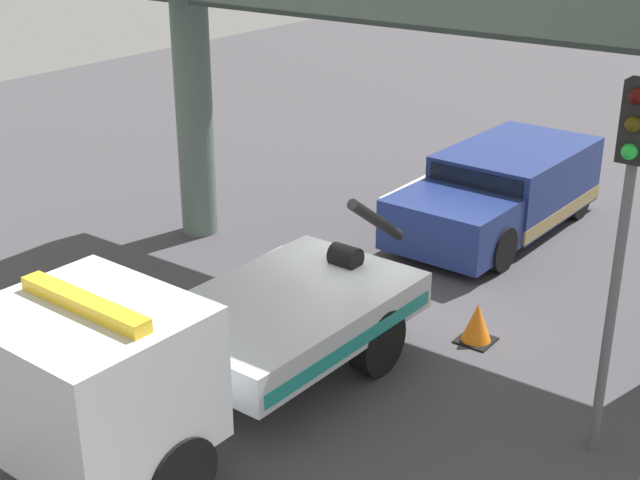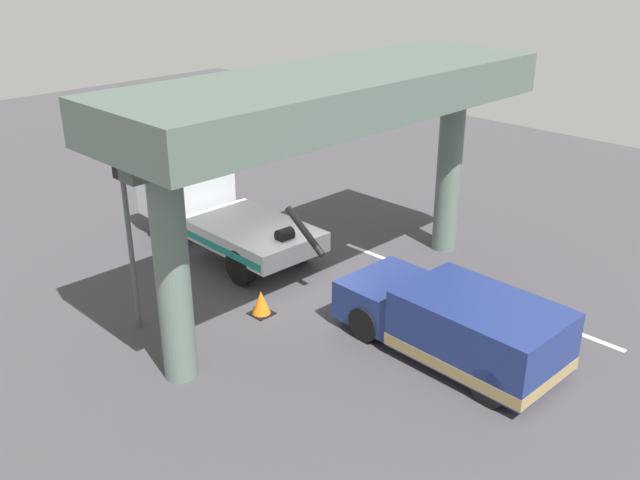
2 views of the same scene
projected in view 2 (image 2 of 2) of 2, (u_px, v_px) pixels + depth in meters
ground_plane at (310, 290)px, 18.68m from camera, size 60.00×40.00×0.10m
lane_stripe_west at (572, 331)px, 16.63m from camera, size 2.60×0.16×0.01m
lane_stripe_mid at (380, 257)px, 20.52m from camera, size 2.60×0.16×0.01m
lane_stripe_east at (249, 206)px, 24.41m from camera, size 2.60×0.16×0.01m
tow_truck_white at (212, 207)px, 20.92m from camera, size 7.28×2.56×2.46m
towed_van_green at (458, 325)px, 15.33m from camera, size 5.25×2.33×1.58m
overpass_structure at (337, 107)px, 16.08m from camera, size 3.60×11.51×5.85m
traffic_light_near at (124, 194)px, 15.51m from camera, size 0.39×0.32×4.66m
traffic_cone_orange at (261, 303)px, 17.27m from camera, size 0.53×0.53×0.64m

